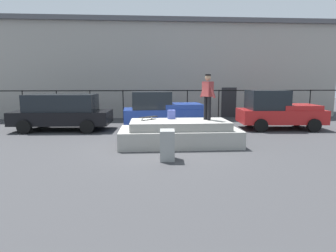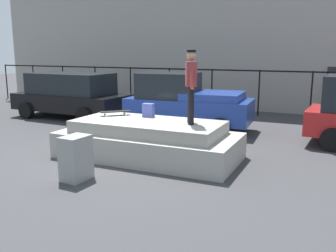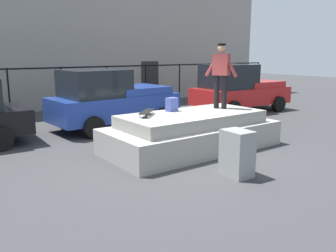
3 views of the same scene
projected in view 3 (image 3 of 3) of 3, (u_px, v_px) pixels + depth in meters
The scene contains 10 objects.
ground_plane at pixel (176, 155), 8.44m from camera, with size 60.00×60.00×0.00m, color #38383A.
concrete_ledge at pixel (192, 132), 8.94m from camera, with size 4.46×2.07×0.93m.
skateboarder at pixel (221, 71), 9.36m from camera, with size 0.47×0.86×1.72m.
skateboard at pixel (147, 112), 8.40m from camera, with size 0.72×0.70×0.12m.
backpack at pixel (172, 104), 9.06m from camera, with size 0.28×0.20×0.35m, color #3F4C99.
car_blue_pickup_mid at pixel (111, 99), 11.37m from camera, with size 4.22×2.21×1.90m.
car_red_pickup_far at pixel (238, 89), 14.61m from camera, with size 4.21×2.32×1.96m.
utility_box at pixel (237, 153), 6.96m from camera, with size 0.44×0.60×0.93m, color gray.
fence_row at pixel (62, 81), 14.06m from camera, with size 24.06×0.06×1.88m.
warehouse_building at pixel (21, 36), 17.99m from camera, with size 25.35×9.21×6.47m.
Camera 3 is at (-4.99, -6.41, 2.41)m, focal length 37.69 mm.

